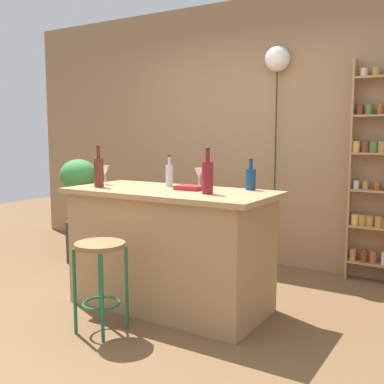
% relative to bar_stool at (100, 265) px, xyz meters
% --- Properties ---
extents(ground, '(12.00, 12.00, 0.00)m').
position_rel_bar_stool_xyz_m(ground, '(0.14, 0.36, -0.48)').
color(ground, brown).
extents(back_wall, '(6.40, 0.10, 2.80)m').
position_rel_bar_stool_xyz_m(back_wall, '(0.14, 2.31, 0.92)').
color(back_wall, '#997551').
rests_on(back_wall, ground).
extents(kitchen_counter, '(1.67, 0.78, 0.95)m').
position_rel_bar_stool_xyz_m(kitchen_counter, '(0.14, 0.66, -0.00)').
color(kitchen_counter, '#A87F51').
rests_on(kitchen_counter, ground).
extents(bar_stool, '(0.35, 0.35, 0.64)m').
position_rel_bar_stool_xyz_m(bar_stool, '(0.00, 0.00, 0.00)').
color(bar_stool, '#196642').
rests_on(bar_stool, ground).
extents(spice_shelf, '(0.40, 0.13, 2.07)m').
position_rel_bar_stool_xyz_m(spice_shelf, '(1.37, 2.17, 0.54)').
color(spice_shelf, '#A87F51').
rests_on(spice_shelf, ground).
extents(plant_stool, '(0.31, 0.31, 0.45)m').
position_rel_bar_stool_xyz_m(plant_stool, '(-1.43, 1.23, -0.26)').
color(plant_stool, '#2D2823').
rests_on(plant_stool, ground).
extents(potted_plant, '(0.42, 0.38, 0.67)m').
position_rel_bar_stool_xyz_m(potted_plant, '(-1.43, 1.23, 0.39)').
color(potted_plant, '#935B3D').
rests_on(potted_plant, plant_stool).
extents(bottle_vinegar, '(0.08, 0.08, 0.34)m').
position_rel_bar_stool_xyz_m(bottle_vinegar, '(-0.45, 0.49, 0.60)').
color(bottle_vinegar, '#5B2319').
rests_on(bottle_vinegar, kitchen_counter).
extents(bottle_wine_red, '(0.06, 0.06, 0.26)m').
position_rel_bar_stool_xyz_m(bottle_wine_red, '(0.02, 0.83, 0.57)').
color(bottle_wine_red, '#B2B2B7').
rests_on(bottle_wine_red, kitchen_counter).
extents(bottle_sauce_amber, '(0.08, 0.08, 0.24)m').
position_rel_bar_stool_xyz_m(bottle_sauce_amber, '(0.69, 0.98, 0.56)').
color(bottle_sauce_amber, navy).
rests_on(bottle_sauce_amber, kitchen_counter).
extents(bottle_soda_blue, '(0.08, 0.08, 0.34)m').
position_rel_bar_stool_xyz_m(bottle_soda_blue, '(0.52, 0.59, 0.60)').
color(bottle_soda_blue, maroon).
rests_on(bottle_soda_blue, kitchen_counter).
extents(wine_glass_left, '(0.07, 0.07, 0.16)m').
position_rel_bar_stool_xyz_m(wine_glass_left, '(0.28, 0.87, 0.59)').
color(wine_glass_left, silver).
rests_on(wine_glass_left, kitchen_counter).
extents(wine_glass_center, '(0.07, 0.07, 0.16)m').
position_rel_bar_stool_xyz_m(wine_glass_center, '(-0.56, 0.69, 0.59)').
color(wine_glass_center, silver).
rests_on(wine_glass_center, kitchen_counter).
extents(cookbook, '(0.22, 0.16, 0.03)m').
position_rel_bar_stool_xyz_m(cookbook, '(0.28, 0.73, 0.49)').
color(cookbook, maroon).
rests_on(cookbook, kitchen_counter).
extents(pendant_globe_light, '(0.26, 0.26, 2.27)m').
position_rel_bar_stool_xyz_m(pendant_globe_light, '(0.41, 2.20, 1.64)').
color(pendant_globe_light, black).
rests_on(pendant_globe_light, ground).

